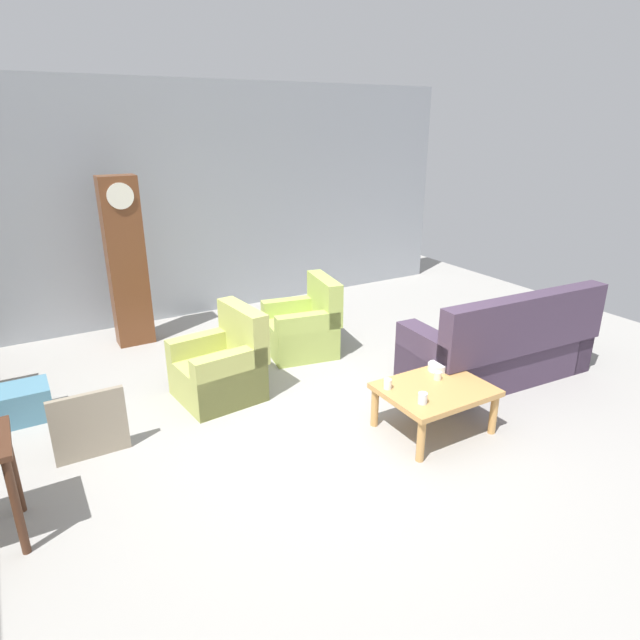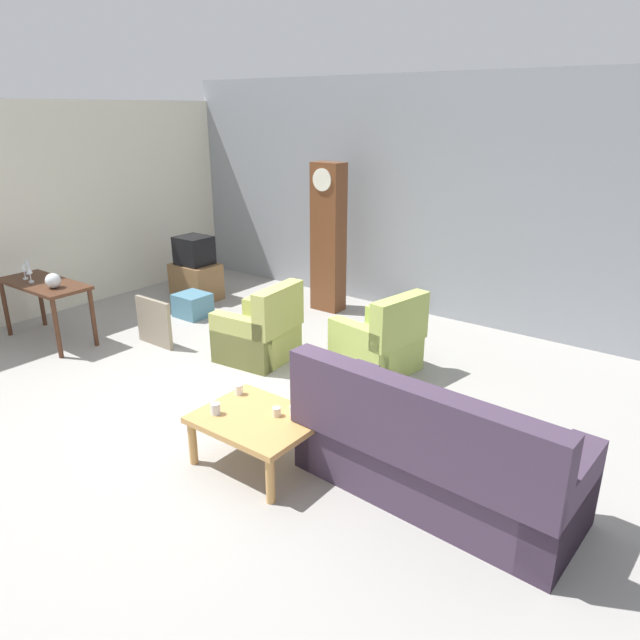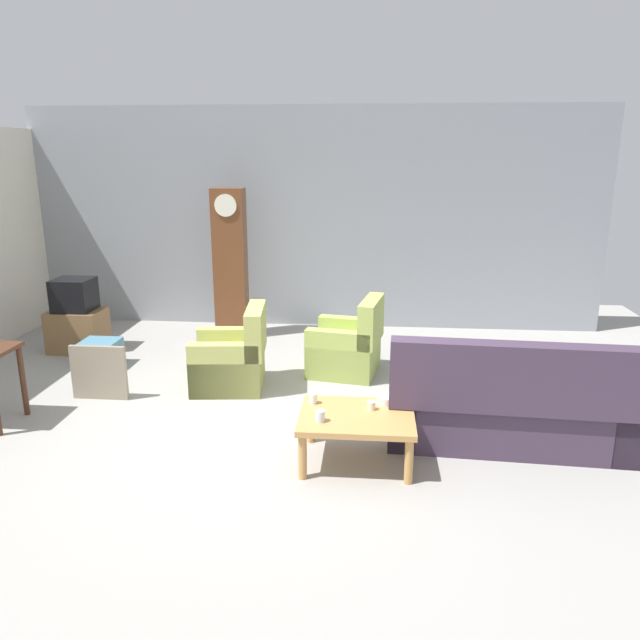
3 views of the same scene
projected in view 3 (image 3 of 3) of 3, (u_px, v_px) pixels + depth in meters
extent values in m
plane|color=#999691|center=(277.00, 423.00, 5.93)|extent=(10.40, 10.40, 0.00)
cube|color=gray|center=(313.00, 219.00, 8.96)|extent=(8.40, 0.16, 3.20)
cube|color=#423347|center=(506.00, 418.00, 5.52)|extent=(2.14, 0.96, 0.44)
cube|color=#423347|center=(517.00, 378.00, 5.04)|extent=(2.11, 0.32, 0.60)
cube|color=#423347|center=(615.00, 412.00, 5.36)|extent=(0.29, 0.85, 0.68)
cube|color=#423347|center=(403.00, 400.00, 5.62)|extent=(0.29, 0.85, 0.68)
cube|color=brown|center=(564.00, 378.00, 5.40)|extent=(0.38, 0.20, 0.36)
cube|color=#9E8966|center=(508.00, 375.00, 5.46)|extent=(0.37, 0.14, 0.36)
cube|color=#C6B284|center=(454.00, 372.00, 5.53)|extent=(0.37, 0.16, 0.36)
cube|color=tan|center=(228.00, 370.00, 6.80)|extent=(0.83, 0.83, 0.40)
cube|color=tan|center=(256.00, 330.00, 6.68)|extent=(0.26, 0.77, 0.52)
cube|color=tan|center=(231.00, 353.00, 7.07)|extent=(0.77, 0.24, 0.60)
cube|color=tan|center=(224.00, 371.00, 6.49)|extent=(0.77, 0.24, 0.60)
cube|color=#A5B857|center=(344.00, 356.00, 7.25)|extent=(0.88, 0.88, 0.40)
cube|color=#A5B857|center=(371.00, 321.00, 7.05)|extent=(0.31, 0.78, 0.52)
cube|color=#A5B857|center=(349.00, 341.00, 7.50)|extent=(0.78, 0.29, 0.60)
cube|color=#A5B857|center=(338.00, 356.00, 6.95)|extent=(0.78, 0.29, 0.60)
cube|color=tan|center=(357.00, 417.00, 5.10)|extent=(0.96, 0.76, 0.05)
cylinder|color=tan|center=(303.00, 457.00, 4.88)|extent=(0.07, 0.07, 0.38)
cylinder|color=tan|center=(409.00, 461.00, 4.81)|extent=(0.07, 0.07, 0.38)
cylinder|color=tan|center=(311.00, 422.00, 5.50)|extent=(0.07, 0.07, 0.38)
cylinder|color=tan|center=(405.00, 426.00, 5.43)|extent=(0.07, 0.07, 0.38)
cylinder|color=#472819|center=(23.00, 381.00, 6.03)|extent=(0.06, 0.06, 0.72)
cube|color=brown|center=(230.00, 264.00, 8.47)|extent=(0.44, 0.28, 2.09)
cylinder|color=silver|center=(225.00, 205.00, 8.11)|extent=(0.30, 0.02, 0.30)
cube|color=brown|center=(78.00, 330.00, 8.04)|extent=(0.68, 0.52, 0.55)
cube|color=black|center=(74.00, 295.00, 7.91)|extent=(0.48, 0.44, 0.42)
cube|color=gray|center=(99.00, 373.00, 6.44)|extent=(0.60, 0.05, 0.59)
cube|color=teal|center=(101.00, 353.00, 7.47)|extent=(0.44, 0.41, 0.33)
cylinder|color=white|center=(313.00, 399.00, 5.30)|extent=(0.07, 0.07, 0.09)
cylinder|color=silver|center=(320.00, 416.00, 4.94)|extent=(0.08, 0.08, 0.10)
cylinder|color=beige|center=(371.00, 406.00, 5.17)|extent=(0.07, 0.07, 0.07)
cylinder|color=white|center=(387.00, 400.00, 5.31)|extent=(0.19, 0.19, 0.07)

